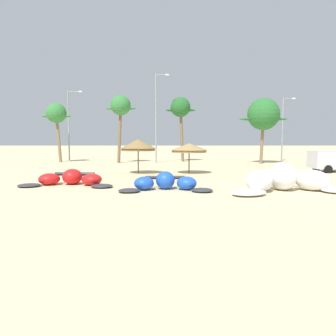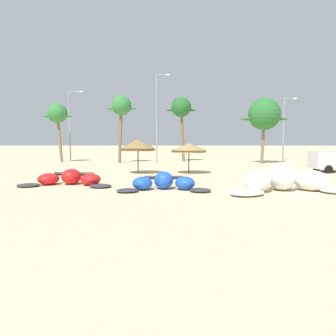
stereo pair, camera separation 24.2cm
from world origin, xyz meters
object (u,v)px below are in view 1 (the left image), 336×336
object	(u,v)px
beach_umbrella_near_van	(137,145)
palm_leftmost	(55,114)
kite_left_of_center	(285,180)
beach_umbrella_middle	(188,148)
lamppost_west_center	(156,114)
palm_left	(119,107)
palm_left_of_gap	(179,109)
kite_far_left	(69,179)
palm_center_left	(262,115)
lamppost_west	(69,122)
lamppost_east_center	(282,125)
kite_left	(164,183)

from	to	relation	value
beach_umbrella_near_van	palm_leftmost	size ratio (longest dim) A/B	0.40
kite_left_of_center	palm_leftmost	distance (m)	31.33
beach_umbrella_middle	lamppost_west_center	distance (m)	13.62
palm_left	lamppost_west_center	distance (m)	4.45
palm_left_of_gap	beach_umbrella_middle	bearing A→B (deg)	-89.33
kite_far_left	palm_leftmost	size ratio (longest dim) A/B	0.84
palm_leftmost	palm_center_left	world-z (taller)	palm_center_left
lamppost_west	lamppost_east_center	size ratio (longest dim) A/B	1.12
kite_left	palm_left	bearing A→B (deg)	104.61
palm_left_of_gap	lamppost_west_center	world-z (taller)	lamppost_west_center
kite_far_left	palm_leftmost	world-z (taller)	palm_leftmost
kite_far_left	kite_left	size ratio (longest dim) A/B	1.12
lamppost_west	lamppost_east_center	bearing A→B (deg)	-2.08
palm_left_of_gap	palm_center_left	bearing A→B (deg)	-19.68
palm_center_left	lamppost_west_center	world-z (taller)	lamppost_west_center
kite_left	palm_leftmost	world-z (taller)	palm_leftmost
kite_far_left	beach_umbrella_near_van	bearing A→B (deg)	62.48
palm_left	palm_left_of_gap	size ratio (longest dim) A/B	0.99
kite_left_of_center	kite_far_left	bearing A→B (deg)	169.19
kite_left	beach_umbrella_near_van	size ratio (longest dim) A/B	1.85
palm_left	lamppost_east_center	size ratio (longest dim) A/B	0.98
palm_left	kite_far_left	bearing A→B (deg)	-91.28
lamppost_west_center	palm_left	bearing A→B (deg)	-175.01
beach_umbrella_near_van	beach_umbrella_middle	size ratio (longest dim) A/B	0.97
kite_far_left	palm_center_left	distance (m)	25.89
palm_leftmost	palm_left	world-z (taller)	palm_left
kite_left_of_center	palm_left_of_gap	size ratio (longest dim) A/B	0.90
beach_umbrella_middle	lamppost_west	bearing A→B (deg)	131.92
beach_umbrella_middle	lamppost_east_center	world-z (taller)	lamppost_east_center
palm_left	lamppost_west_center	size ratio (longest dim) A/B	0.76
kite_far_left	palm_left	xyz separation A→B (m)	(0.43, 19.38, 6.35)
lamppost_west_center	lamppost_east_center	size ratio (longest dim) A/B	1.30
kite_left_of_center	palm_left_of_gap	world-z (taller)	palm_left_of_gap
beach_umbrella_near_van	palm_center_left	xyz separation A→B (m)	(13.74, 11.42, 3.37)
beach_umbrella_middle	lamppost_west_center	size ratio (longest dim) A/B	0.28
beach_umbrella_middle	palm_leftmost	xyz separation A→B (m)	(-15.69, 13.64, 3.80)
kite_left	lamppost_west	xyz separation A→B (m)	(-13.00, 25.62, 4.84)
palm_leftmost	palm_left	size ratio (longest dim) A/B	0.90
kite_far_left	palm_left_of_gap	bearing A→B (deg)	70.49
kite_far_left	kite_left	xyz separation A→B (m)	(5.99, -1.94, 0.01)
kite_left_of_center	beach_umbrella_near_van	size ratio (longest dim) A/B	2.49
kite_far_left	palm_left_of_gap	distance (m)	24.06
kite_far_left	palm_center_left	bearing A→B (deg)	46.64
kite_far_left	kite_left_of_center	world-z (taller)	kite_left_of_center
kite_far_left	palm_left	bearing A→B (deg)	88.72
kite_far_left	lamppost_west_center	world-z (taller)	lamppost_west_center
palm_leftmost	palm_left	bearing A→B (deg)	-9.09
beach_umbrella_middle	palm_left	bearing A→B (deg)	121.26
kite_left	beach_umbrella_near_van	distance (m)	9.45
palm_leftmost	palm_left_of_gap	bearing A→B (deg)	4.29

